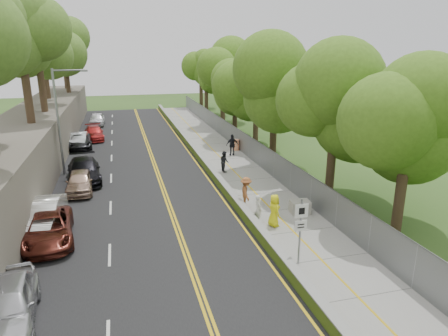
{
  "coord_description": "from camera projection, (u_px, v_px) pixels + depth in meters",
  "views": [
    {
      "loc": [
        -6.31,
        -17.63,
        9.32
      ],
      "look_at": [
        0.5,
        8.0,
        1.4
      ],
      "focal_mm": 32.0,
      "sensor_mm": 36.0,
      "label": 1
    }
  ],
  "objects": [
    {
      "name": "ground",
      "position": [
        254.0,
        238.0,
        20.54
      ],
      "size": [
        140.0,
        140.0,
        0.0
      ],
      "primitive_type": "plane",
      "color": "#33511E",
      "rests_on": "ground"
    },
    {
      "name": "road",
      "position": [
        134.0,
        166.0,
        33.1
      ],
      "size": [
        11.2,
        66.0,
        0.04
      ],
      "primitive_type": "cube",
      "color": "black",
      "rests_on": "ground"
    },
    {
      "name": "sidewalk",
      "position": [
        226.0,
        159.0,
        35.06
      ],
      "size": [
        4.2,
        66.0,
        0.05
      ],
      "primitive_type": "cube",
      "color": "gray",
      "rests_on": "ground"
    },
    {
      "name": "jersey_barrier",
      "position": [
        200.0,
        158.0,
        34.41
      ],
      "size": [
        0.42,
        66.0,
        0.6
      ],
      "primitive_type": "cube",
      "color": "#95E028",
      "rests_on": "ground"
    },
    {
      "name": "rock_embankment",
      "position": [
        24.0,
        149.0,
        30.54
      ],
      "size": [
        5.0,
        66.0,
        4.0
      ],
      "primitive_type": "cube",
      "color": "#595147",
      "rests_on": "ground"
    },
    {
      "name": "chainlink_fence",
      "position": [
        249.0,
        147.0,
        35.29
      ],
      "size": [
        0.04,
        66.0,
        2.0
      ],
      "primitive_type": "cube",
      "color": "slate",
      "rests_on": "ground"
    },
    {
      "name": "trees_embankment",
      "position": [
        15.0,
        32.0,
        28.23
      ],
      "size": [
        6.4,
        66.0,
        13.0
      ],
      "primitive_type": null,
      "color": "#5A862D",
      "rests_on": "rock_embankment"
    },
    {
      "name": "trees_fenceside",
      "position": [
        276.0,
        77.0,
        34.15
      ],
      "size": [
        7.0,
        66.0,
        14.0
      ],
      "primitive_type": null,
      "color": "#558622",
      "rests_on": "ground"
    },
    {
      "name": "streetlight",
      "position": [
        61.0,
        115.0,
        29.61
      ],
      "size": [
        2.52,
        0.22,
        8.0
      ],
      "color": "gray",
      "rests_on": "ground"
    },
    {
      "name": "signpost",
      "position": [
        301.0,
        224.0,
        17.45
      ],
      "size": [
        0.62,
        0.09,
        3.1
      ],
      "color": "gray",
      "rests_on": "sidewalk"
    },
    {
      "name": "construction_barrel",
      "position": [
        236.0,
        145.0,
        37.99
      ],
      "size": [
        0.63,
        0.63,
        1.03
      ],
      "primitive_type": "cylinder",
      "color": "#FF5606",
      "rests_on": "sidewalk"
    },
    {
      "name": "concrete_block",
      "position": [
        300.0,
        207.0,
        23.46
      ],
      "size": [
        1.21,
        0.97,
        0.75
      ],
      "primitive_type": "cube",
      "rotation": [
        0.0,
        0.0,
        -0.12
      ],
      "color": "gray",
      "rests_on": "sidewalk"
    },
    {
      "name": "car_0",
      "position": [
        6.0,
        305.0,
        13.74
      ],
      "size": [
        2.38,
        4.91,
        1.61
      ],
      "primitive_type": "imported",
      "rotation": [
        0.0,
        0.0,
        0.1
      ],
      "color": "#B9B8BE",
      "rests_on": "road"
    },
    {
      "name": "car_1",
      "position": [
        42.0,
        216.0,
        21.06
      ],
      "size": [
        2.02,
        5.02,
        1.62
      ],
      "primitive_type": "imported",
      "rotation": [
        0.0,
        0.0,
        -0.06
      ],
      "color": "white",
      "rests_on": "road"
    },
    {
      "name": "car_2",
      "position": [
        48.0,
        229.0,
        19.86
      ],
      "size": [
        2.79,
        5.21,
        1.39
      ],
      "primitive_type": "imported",
      "rotation": [
        0.0,
        0.0,
        0.1
      ],
      "color": "#582118",
      "rests_on": "road"
    },
    {
      "name": "car_3",
      "position": [
        84.0,
        170.0,
        29.05
      ],
      "size": [
        2.77,
        5.69,
        1.6
      ],
      "primitive_type": "imported",
      "rotation": [
        0.0,
        0.0,
        0.1
      ],
      "color": "black",
      "rests_on": "road"
    },
    {
      "name": "car_4",
      "position": [
        80.0,
        182.0,
        26.88
      ],
      "size": [
        1.68,
        4.18,
        1.43
      ],
      "primitive_type": "imported",
      "rotation": [
        0.0,
        0.0,
        -0.0
      ],
      "color": "tan",
      "rests_on": "road"
    },
    {
      "name": "car_5",
      "position": [
        79.0,
        140.0,
        39.15
      ],
      "size": [
        1.61,
        4.32,
        1.41
      ],
      "primitive_type": "imported",
      "rotation": [
        0.0,
        0.0,
        -0.03
      ],
      "color": "silver",
      "rests_on": "road"
    },
    {
      "name": "car_6",
      "position": [
        80.0,
        141.0,
        38.94
      ],
      "size": [
        2.56,
        4.95,
        1.33
      ],
      "primitive_type": "imported",
      "rotation": [
        0.0,
        0.0,
        0.07
      ],
      "color": "black",
      "rests_on": "road"
    },
    {
      "name": "car_7",
      "position": [
        94.0,
        133.0,
        42.43
      ],
      "size": [
        2.31,
        4.91,
        1.39
      ],
      "primitive_type": "imported",
      "rotation": [
        0.0,
        0.0,
        0.08
      ],
      "color": "maroon",
      "rests_on": "road"
    },
    {
      "name": "car_8",
      "position": [
        97.0,
        119.0,
        50.53
      ],
      "size": [
        1.89,
        4.48,
        1.51
      ],
      "primitive_type": "imported",
      "rotation": [
        0.0,
        0.0,
        -0.02
      ],
      "color": "white",
      "rests_on": "road"
    },
    {
      "name": "painter_0",
      "position": [
        274.0,
        210.0,
        21.55
      ],
      "size": [
        0.72,
        0.97,
        1.8
      ],
      "primitive_type": "imported",
      "rotation": [
        0.0,
        0.0,
        1.74
      ],
      "color": "yellow",
      "rests_on": "sidewalk"
    },
    {
      "name": "painter_1",
      "position": [
        258.0,
        209.0,
        21.98
      ],
      "size": [
        0.41,
        0.61,
        1.64
      ],
      "primitive_type": "imported",
      "rotation": [
        0.0,
        0.0,
        1.6
      ],
      "color": "silver",
      "rests_on": "sidewalk"
    },
    {
      "name": "painter_2",
      "position": [
        224.0,
        161.0,
        31.28
      ],
      "size": [
        0.71,
        0.87,
        1.64
      ],
      "primitive_type": "imported",
      "rotation": [
        0.0,
        0.0,
        1.69
      ],
      "color": "black",
      "rests_on": "sidewalk"
    },
    {
      "name": "painter_3",
      "position": [
        246.0,
        192.0,
        24.17
      ],
      "size": [
        0.88,
        1.31,
        1.89
      ],
      "primitive_type": "imported",
      "rotation": [
        0.0,
        0.0,
        1.42
      ],
      "color": "#9D592F",
      "rests_on": "sidewalk"
    },
    {
      "name": "person_far",
      "position": [
        232.0,
        145.0,
        35.99
      ],
      "size": [
        1.15,
        0.51,
        1.93
      ],
      "primitive_type": "imported",
      "rotation": [
        0.0,
        0.0,
        3.11
      ],
      "color": "black",
      "rests_on": "sidewalk"
    }
  ]
}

